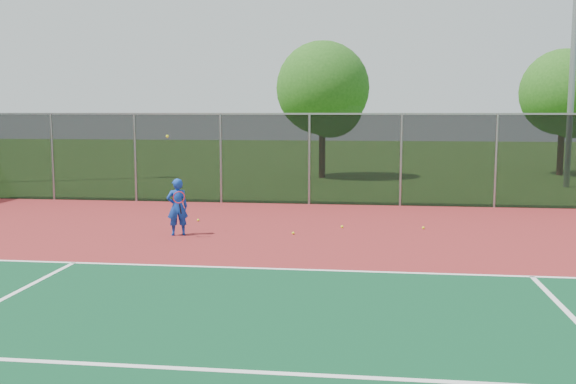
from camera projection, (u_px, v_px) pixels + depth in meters
The scene contains 10 objects.
ground at pixel (440, 327), 9.25m from camera, with size 120.00×120.00×0.00m, color #2F5B1A.
court_apron at pixel (428, 289), 11.22m from camera, with size 30.00×20.00×0.02m, color maroon.
fence_back at pixel (401, 159), 20.88m from camera, with size 30.00×0.06×3.03m.
tennis_player at pixel (177, 207), 15.95m from camera, with size 0.61×0.67×2.50m.
practice_ball_0 at pixel (423, 228), 16.86m from camera, with size 0.07×0.07×0.07m, color yellow.
practice_ball_1 at pixel (198, 220), 18.06m from camera, with size 0.07×0.07×0.07m, color yellow.
practice_ball_2 at pixel (342, 227), 17.01m from camera, with size 0.07×0.07×0.07m, color yellow.
practice_ball_3 at pixel (293, 233), 16.12m from camera, with size 0.07×0.07×0.07m, color yellow.
tree_back_left at pixel (325, 92), 29.59m from camera, with size 4.32×4.32×6.34m.
tree_back_mid at pixel (566, 96), 30.82m from camera, with size 4.15×4.15×6.10m.
Camera 1 is at (-1.09, -9.14, 3.09)m, focal length 40.00 mm.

